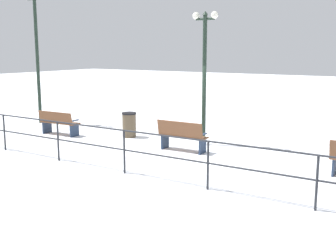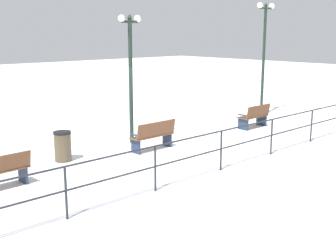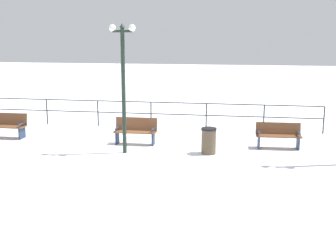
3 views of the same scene
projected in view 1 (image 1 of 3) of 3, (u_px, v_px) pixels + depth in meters
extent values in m
plane|color=white|center=(181.00, 152.00, 12.85)|extent=(80.00, 80.00, 0.00)
cube|color=#23334C|center=(335.00, 166.00, 10.45)|extent=(0.46, 0.05, 0.44)
cube|color=#23334C|center=(336.00, 152.00, 10.41)|extent=(0.46, 0.07, 0.04)
cube|color=brown|center=(183.00, 136.00, 12.87)|extent=(0.46, 1.51, 0.04)
cube|color=brown|center=(180.00, 129.00, 12.64)|extent=(0.13, 1.50, 0.46)
cube|color=#23334C|center=(203.00, 146.00, 12.57)|extent=(0.40, 0.06, 0.45)
cube|color=#23334C|center=(165.00, 141.00, 13.25)|extent=(0.40, 0.06, 0.45)
cube|color=#23334C|center=(203.00, 134.00, 12.52)|extent=(0.40, 0.08, 0.04)
cube|color=#23334C|center=(165.00, 130.00, 13.20)|extent=(0.40, 0.08, 0.04)
cube|color=brown|center=(60.00, 122.00, 15.31)|extent=(0.54, 1.54, 0.04)
cube|color=brown|center=(55.00, 117.00, 15.07)|extent=(0.17, 1.52, 0.40)
cube|color=#23334C|center=(74.00, 130.00, 15.03)|extent=(0.42, 0.07, 0.44)
cube|color=#23334C|center=(47.00, 127.00, 15.68)|extent=(0.42, 0.07, 0.44)
cube|color=#23334C|center=(74.00, 121.00, 14.98)|extent=(0.43, 0.09, 0.04)
cube|color=#23334C|center=(47.00, 118.00, 15.63)|extent=(0.43, 0.09, 0.04)
cylinder|color=#1E2D23|center=(204.00, 81.00, 13.48)|extent=(0.13, 0.13, 4.05)
cylinder|color=#1E2D23|center=(205.00, 19.00, 13.15)|extent=(0.08, 0.63, 0.08)
sphere|color=white|center=(215.00, 15.00, 12.96)|extent=(0.23, 0.23, 0.23)
sphere|color=white|center=(196.00, 16.00, 13.30)|extent=(0.23, 0.23, 0.23)
cone|color=#1E2D23|center=(205.00, 13.00, 13.12)|extent=(0.18, 0.18, 0.12)
cylinder|color=#1E2D23|center=(38.00, 61.00, 17.46)|extent=(0.13, 0.13, 5.10)
cylinder|color=#26282D|center=(317.00, 183.00, 8.07)|extent=(0.05, 0.05, 1.08)
cylinder|color=#26282D|center=(208.00, 166.00, 9.29)|extent=(0.05, 0.05, 1.08)
cylinder|color=#26282D|center=(124.00, 152.00, 10.51)|extent=(0.05, 0.05, 1.08)
cylinder|color=#26282D|center=(58.00, 141.00, 11.73)|extent=(0.05, 0.05, 1.08)
cylinder|color=#26282D|center=(4.00, 133.00, 12.95)|extent=(0.05, 0.05, 1.08)
cylinder|color=#26282D|center=(124.00, 130.00, 10.42)|extent=(0.04, 13.78, 0.04)
cylinder|color=#26282D|center=(124.00, 150.00, 10.50)|extent=(0.04, 13.78, 0.04)
cylinder|color=brown|center=(129.00, 126.00, 14.94)|extent=(0.48, 0.48, 0.80)
cylinder|color=black|center=(129.00, 113.00, 14.87)|extent=(0.50, 0.50, 0.06)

